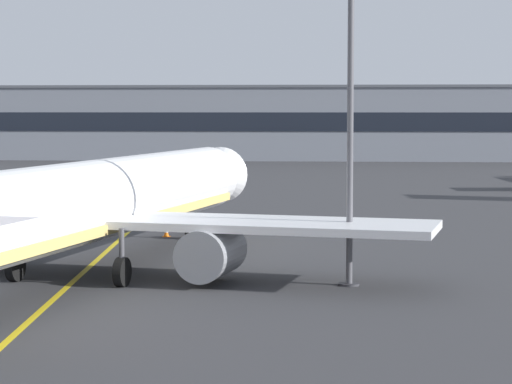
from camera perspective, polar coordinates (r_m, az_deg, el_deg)
name	(u,v)px	position (r m, az deg, el deg)	size (l,w,h in m)	color
taxiway_centreline	(135,226)	(69.08, -6.73, -1.87)	(0.30, 180.00, 0.01)	yellow
airliner_foreground	(85,205)	(47.92, -9.47, -0.72)	(32.32, 41.24, 11.65)	white
apron_lamp_post	(350,127)	(45.09, 5.25, 3.59)	(2.24, 0.90, 13.34)	#515156
safety_cone_by_nose_gear	(166,233)	(62.91, -5.00, -2.26)	(0.44, 0.44, 0.55)	orange
terminal_building	(313,123)	(158.39, 3.16, 3.86)	(154.69, 12.40, 11.34)	gray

